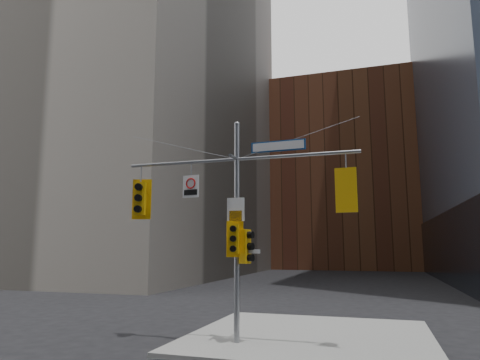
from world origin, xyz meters
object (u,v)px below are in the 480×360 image
Objects in this scene: signal_assembly at (237,206)px; street_sign_blade at (278,146)px; regulatory_sign_arm at (191,186)px; traffic_light_pole_front at (234,239)px; traffic_light_east_arm at (347,191)px; traffic_light_west_arm at (140,199)px; traffic_light_pole_side at (246,246)px.

street_sign_blade is (1.41, 0.00, 1.93)m from signal_assembly.
regulatory_sign_arm is (-1.65, -0.02, 0.76)m from signal_assembly.
traffic_light_east_arm is at bearing -4.21° from traffic_light_pole_front.
traffic_light_west_arm is at bearing -173.86° from regulatory_sign_arm.
traffic_light_west_arm reaches higher than traffic_light_east_arm.
street_sign_blade is (1.08, 0.01, 3.23)m from traffic_light_pole_side.
traffic_light_west_arm is 1.87× the size of regulatory_sign_arm.
signal_assembly is 2.39m from street_sign_blade.
signal_assembly is at bearing 81.28° from traffic_light_pole_front.
regulatory_sign_arm is at bearing -179.30° from signal_assembly.
signal_assembly is 10.38× the size of regulatory_sign_arm.
traffic_light_pole_side is (0.32, -0.00, -1.29)m from signal_assembly.
traffic_light_west_arm is 1.06× the size of traffic_light_east_arm.
signal_assembly is 4.40× the size of street_sign_blade.
signal_assembly is 5.89× the size of traffic_light_east_arm.
street_sign_blade is (1.41, 0.27, 2.99)m from traffic_light_pole_front.
traffic_light_pole_side is at bearing -177.51° from street_sign_blade.
traffic_light_east_arm is at bearing -76.85° from traffic_light_pole_side.
regulatory_sign_arm is at bearing -177.41° from street_sign_blade.
regulatory_sign_arm reaches higher than traffic_light_pole_side.
signal_assembly is at bearing 7.83° from regulatory_sign_arm.
regulatory_sign_arm is (-1.97, -0.02, 2.05)m from traffic_light_pole_side.
traffic_light_east_arm is 5.20m from regulatory_sign_arm.
regulatory_sign_arm is (-3.06, -0.02, -1.18)m from street_sign_blade.
regulatory_sign_arm is at bearing 103.57° from traffic_light_pole_side.
traffic_light_pole_side is 0.60× the size of street_sign_blade.
street_sign_blade reaches higher than traffic_light_east_arm.
traffic_light_pole_side is (3.94, -0.02, -1.68)m from traffic_light_west_arm.
regulatory_sign_arm is at bearing -14.62° from traffic_light_west_arm.
street_sign_blade is at bearing 3.81° from traffic_light_east_arm.
signal_assembly is 3.55m from traffic_light_east_arm.
signal_assembly is 1.33m from traffic_light_pole_side.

